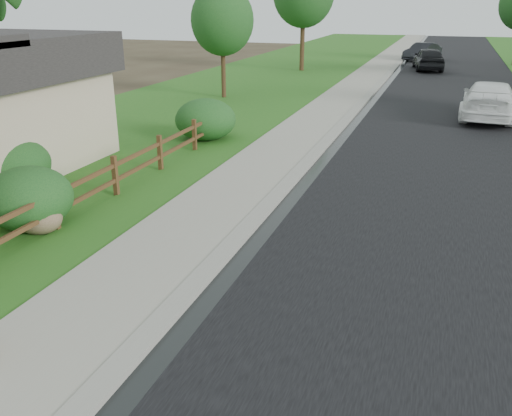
% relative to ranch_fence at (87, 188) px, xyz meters
% --- Properties ---
extents(road, '(8.00, 90.00, 0.02)m').
position_rel_ranch_fence_xyz_m(road, '(8.20, 28.60, -0.61)').
color(road, black).
rests_on(road, ground).
extents(curb, '(0.40, 90.00, 0.12)m').
position_rel_ranch_fence_xyz_m(curb, '(4.00, 28.60, -0.56)').
color(curb, gray).
rests_on(curb, ground).
extents(wet_gutter, '(0.50, 90.00, 0.00)m').
position_rel_ranch_fence_xyz_m(wet_gutter, '(4.35, 28.60, -0.60)').
color(wet_gutter, black).
rests_on(wet_gutter, road).
extents(sidewalk, '(2.20, 90.00, 0.10)m').
position_rel_ranch_fence_xyz_m(sidewalk, '(2.70, 28.60, -0.57)').
color(sidewalk, gray).
rests_on(sidewalk, ground).
extents(grass_strip, '(1.60, 90.00, 0.06)m').
position_rel_ranch_fence_xyz_m(grass_strip, '(0.80, 28.60, -0.59)').
color(grass_strip, '#255F1B').
rests_on(grass_strip, ground).
extents(lawn_near, '(9.00, 90.00, 0.04)m').
position_rel_ranch_fence_xyz_m(lawn_near, '(-4.40, 28.60, -0.60)').
color(lawn_near, '#255F1B').
rests_on(lawn_near, ground).
extents(ranch_fence, '(0.12, 16.92, 1.10)m').
position_rel_ranch_fence_xyz_m(ranch_fence, '(0.00, 0.00, 0.00)').
color(ranch_fence, '#442C16').
rests_on(ranch_fence, ground).
extents(white_suv, '(2.58, 5.57, 1.58)m').
position_rel_ranch_fence_xyz_m(white_suv, '(9.65, 15.07, 0.19)').
color(white_suv, white).
rests_on(white_suv, road).
extents(dark_car_mid, '(2.61, 4.99, 1.62)m').
position_rel_ranch_fence_xyz_m(dark_car_mid, '(6.40, 32.06, 0.21)').
color(dark_car_mid, black).
rests_on(dark_car_mid, road).
extents(dark_car_far, '(3.12, 4.52, 1.41)m').
position_rel_ranch_fence_xyz_m(dark_car_far, '(5.60, 38.86, 0.11)').
color(dark_car_far, black).
rests_on(dark_car_far, road).
extents(boulder, '(1.32, 1.09, 0.77)m').
position_rel_ranch_fence_xyz_m(boulder, '(-0.30, -1.42, -0.23)').
color(boulder, brown).
rests_on(boulder, ground).
extents(shrub_b, '(2.20, 2.20, 1.44)m').
position_rel_ranch_fence_xyz_m(shrub_b, '(-2.90, 0.73, 0.10)').
color(shrub_b, '#18441B').
rests_on(shrub_b, ground).
extents(shrub_c, '(2.47, 2.47, 1.41)m').
position_rel_ranch_fence_xyz_m(shrub_c, '(-0.67, -1.20, 0.09)').
color(shrub_c, '#18441B').
rests_on(shrub_c, ground).
extents(shrub_d, '(2.60, 2.60, 1.51)m').
position_rel_ranch_fence_xyz_m(shrub_d, '(-0.30, 7.60, 0.14)').
color(shrub_d, '#18441B').
rests_on(shrub_d, ground).
extents(tree_near_left, '(3.16, 3.16, 5.61)m').
position_rel_ranch_fence_xyz_m(tree_near_left, '(-3.16, 16.28, 3.24)').
color(tree_near_left, '#3E2719').
rests_on(tree_near_left, ground).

